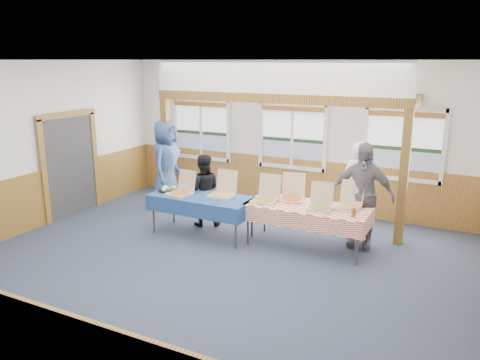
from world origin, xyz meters
name	(u,v)px	position (x,y,z in m)	size (l,w,h in m)	color
floor	(214,265)	(0.00, 0.00, 0.00)	(8.00, 8.00, 0.00)	#282E42
ceiling	(211,60)	(0.00, 0.00, 3.20)	(8.00, 8.00, 0.00)	white
wall_back	(293,136)	(0.00, 3.50, 1.60)	(8.00, 8.00, 0.00)	silver
wall_front	(12,248)	(0.00, -3.50, 1.60)	(8.00, 8.00, 0.00)	silver
wall_left	(30,147)	(-4.00, 0.00, 1.60)	(8.00, 8.00, 0.00)	silver
wainscot_back	(291,183)	(0.00, 3.48, 0.55)	(7.98, 0.05, 1.10)	brown
wainscot_front	(28,351)	(0.00, -3.48, 0.55)	(7.98, 0.05, 1.10)	brown
wainscot_left	(37,200)	(-3.98, 0.00, 0.55)	(0.05, 6.98, 1.10)	brown
cased_opening	(70,166)	(-3.96, 0.90, 1.05)	(0.06, 1.30, 2.10)	#313131
window_left	(201,126)	(-2.30, 3.46, 1.68)	(1.56, 0.10, 1.46)	white
window_mid	(292,132)	(0.00, 3.46, 1.68)	(1.56, 0.10, 1.46)	white
window_right	(404,140)	(2.30, 3.46, 1.68)	(1.56, 0.10, 1.46)	white
post_left	(167,153)	(-2.50, 2.30, 1.20)	(0.15, 0.15, 2.40)	#5B3914
post_right	(404,178)	(2.50, 2.30, 1.20)	(0.15, 0.15, 2.40)	#5B3914
cross_beam	(272,98)	(0.00, 2.30, 2.49)	(5.15, 0.18, 0.18)	#5B3914
table_left	(202,199)	(-0.87, 1.08, 0.70)	(2.08, 1.36, 0.76)	#313131
table_right	(308,208)	(1.08, 1.40, 0.71)	(2.18, 1.09, 0.76)	#313131
pizza_box_a	(181,191)	(-1.26, 0.97, 0.82)	(0.45, 0.53, 0.43)	tan
pizza_box_b	(222,193)	(-0.52, 1.24, 0.82)	(0.44, 0.53, 0.45)	tan
pizza_box_c	(266,198)	(0.33, 1.30, 0.82)	(0.43, 0.52, 0.45)	tan
pizza_box_d	(292,196)	(0.72, 1.59, 0.82)	(0.52, 0.59, 0.45)	tan
pizza_box_e	(320,205)	(1.32, 1.32, 0.82)	(0.46, 0.53, 0.42)	tan
pizza_box_f	(348,205)	(1.73, 1.54, 0.82)	(0.46, 0.54, 0.44)	tan
veggie_tray	(168,189)	(-1.62, 1.08, 0.79)	(0.39, 0.39, 0.09)	black
drink_glass	(354,213)	(1.93, 1.15, 0.83)	(0.07, 0.07, 0.15)	brown
woman_white	(359,191)	(1.78, 2.14, 0.92)	(0.67, 0.44, 1.83)	white
woman_black	(203,190)	(-1.13, 1.56, 0.72)	(0.70, 0.54, 1.43)	black
man_blue	(166,163)	(-2.56, 2.33, 0.97)	(0.95, 0.62, 1.94)	#324A7F
person_grey	(362,195)	(1.89, 1.87, 0.93)	(1.09, 0.45, 1.86)	slate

